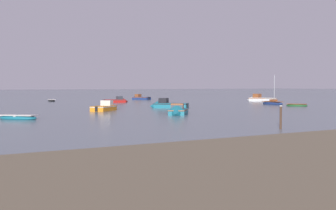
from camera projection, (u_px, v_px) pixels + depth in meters
The scene contains 11 objects.
motorboat_moored_0 at pixel (106, 108), 65.34m from camera, with size 5.44×5.18×2.13m.
rowboat_moored_0 at pixel (297, 105), 79.32m from camera, with size 2.99×3.68×0.57m.
motorboat_moored_1 at pixel (118, 101), 96.71m from camera, with size 5.28×2.39×1.94m.
motorboat_moored_2 at pixel (139, 98), 116.99m from camera, with size 3.94×5.68×2.05m.
motorboat_moored_3 at pixel (178, 112), 55.66m from camera, with size 4.93×5.37×2.07m.
motorboat_moored_5 at pixel (258, 100), 104.25m from camera, with size 4.63×6.99×2.51m.
sailboat_moored_0 at pixel (272, 103), 86.54m from camera, with size 1.85×5.24×5.79m.
motorboat_moored_6 at pixel (165, 106), 73.06m from camera, with size 5.73×5.86×2.32m.
rowboat_moored_2 at pixel (52, 101), 103.93m from camera, with size 2.06×4.20×0.63m.
rowboat_moored_4 at pixel (18, 118), 48.22m from camera, with size 3.99×4.13×0.68m.
mooring_post_left at pixel (281, 118), 37.39m from camera, with size 0.22×0.22×2.15m.
Camera 1 is at (-43.39, -30.99, 3.50)m, focal length 49.67 mm.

